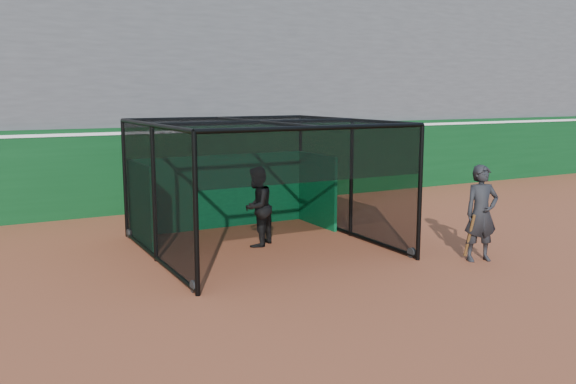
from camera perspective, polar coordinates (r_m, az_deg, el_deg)
name	(u,v)px	position (r m, az deg, el deg)	size (l,w,h in m)	color
ground	(327,283)	(11.39, 3.67, -8.49)	(120.00, 120.00, 0.00)	brown
outfield_wall	(180,166)	(18.75, -10.11, 2.39)	(50.00, 0.50, 2.50)	#0A3916
grandstand	(143,64)	(22.27, -13.43, 11.54)	(50.00, 7.85, 8.95)	#4C4C4F
batting_cage	(261,186)	(13.67, -2.58, 0.58)	(4.96, 5.14, 2.83)	black
batter	(257,207)	(13.89, -2.93, -1.38)	(0.89, 0.69, 1.83)	black
on_deck_player	(481,213)	(13.23, 17.63, -1.92)	(0.83, 0.65, 2.02)	black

